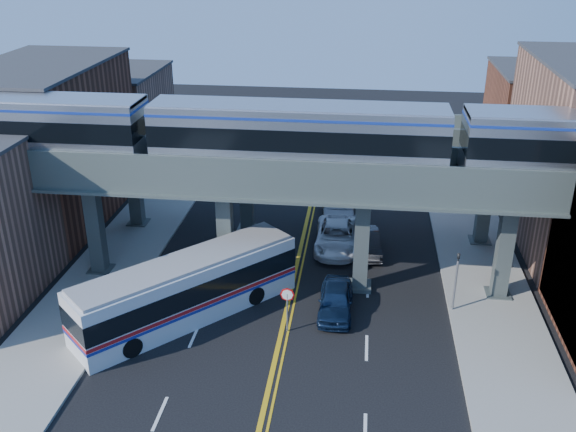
% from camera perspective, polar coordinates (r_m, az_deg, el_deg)
% --- Properties ---
extents(ground, '(120.00, 120.00, 0.00)m').
position_cam_1_polar(ground, '(32.21, -1.27, -13.14)').
color(ground, black).
rests_on(ground, ground).
extents(sidewalk_west, '(5.00, 70.00, 0.16)m').
position_cam_1_polar(sidewalk_west, '(43.13, -14.67, -3.47)').
color(sidewalk_west, gray).
rests_on(sidewalk_west, ground).
extents(sidewalk_east, '(5.00, 70.00, 0.16)m').
position_cam_1_polar(sidewalk_east, '(41.06, 16.96, -5.24)').
color(sidewalk_east, gray).
rests_on(sidewalk_east, ground).
extents(building_west_b, '(8.00, 14.00, 11.00)m').
position_cam_1_polar(building_west_b, '(49.01, -20.57, 5.99)').
color(building_west_b, brown).
rests_on(building_west_b, ground).
extents(building_west_c, '(8.00, 10.00, 8.00)m').
position_cam_1_polar(building_west_c, '(60.75, -15.00, 8.55)').
color(building_west_c, '#9E6851').
rests_on(building_west_c, ground).
extents(building_east_c, '(8.00, 10.00, 9.00)m').
position_cam_1_polar(building_east_c, '(58.26, 21.51, 7.55)').
color(building_east_c, brown).
rests_on(building_east_c, ground).
extents(elevated_viaduct_near, '(52.00, 3.60, 7.40)m').
position_cam_1_polar(elevated_viaduct_near, '(36.00, 0.43, 2.92)').
color(elevated_viaduct_near, '#394240').
rests_on(elevated_viaduct_near, ground).
extents(elevated_viaduct_far, '(52.00, 3.60, 7.40)m').
position_cam_1_polar(elevated_viaduct_far, '(42.56, 1.52, 6.31)').
color(elevated_viaduct_far, '#394240').
rests_on(elevated_viaduct_far, ground).
extents(transit_train, '(49.61, 3.11, 3.63)m').
position_cam_1_polar(transit_train, '(35.03, 0.90, 7.31)').
color(transit_train, black).
rests_on(transit_train, elevated_viaduct_near).
extents(stop_sign, '(0.76, 0.09, 2.63)m').
position_cam_1_polar(stop_sign, '(33.62, -0.06, -7.71)').
color(stop_sign, slate).
rests_on(stop_sign, ground).
extents(traffic_signal, '(0.15, 0.18, 4.10)m').
position_cam_1_polar(traffic_signal, '(36.16, 14.74, -5.14)').
color(traffic_signal, slate).
rests_on(traffic_signal, ground).
extents(transit_bus, '(10.91, 11.33, 3.32)m').
position_cam_1_polar(transit_bus, '(35.29, -8.93, -6.47)').
color(transit_bus, silver).
rests_on(transit_bus, ground).
extents(car_lane_a, '(1.86, 4.61, 1.57)m').
position_cam_1_polar(car_lane_a, '(35.80, 4.26, -7.46)').
color(car_lane_a, '#0F1E38').
rests_on(car_lane_a, ground).
extents(car_lane_b, '(1.98, 4.47, 1.43)m').
position_cam_1_polar(car_lane_b, '(42.39, 7.07, -2.36)').
color(car_lane_b, '#2D2D2F').
rests_on(car_lane_b, ground).
extents(car_lane_c, '(2.81, 5.96, 1.65)m').
position_cam_1_polar(car_lane_c, '(42.77, 4.32, -1.82)').
color(car_lane_c, white).
rests_on(car_lane_c, ground).
extents(car_lane_d, '(2.88, 6.13, 1.73)m').
position_cam_1_polar(car_lane_d, '(47.30, 4.48, 0.87)').
color(car_lane_d, '#AFAEB3').
rests_on(car_lane_d, ground).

